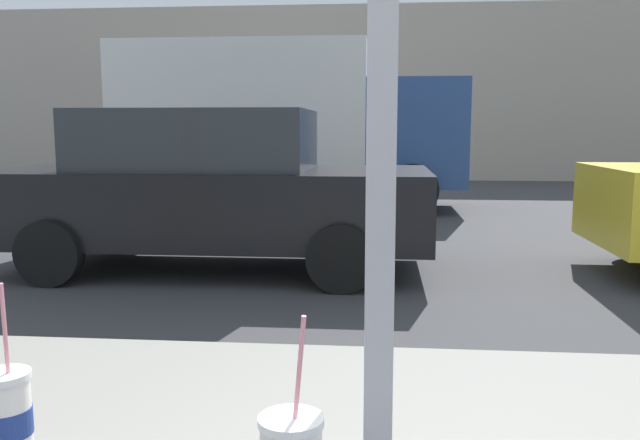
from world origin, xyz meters
TOP-DOWN VIEW (x-y plane):
  - ground_plane at (0.00, 8.00)m, footprint 60.00×60.00m
  - building_facade_far at (0.00, 18.75)m, footprint 28.00×1.20m
  - soda_cup_right at (-0.62, -0.05)m, footprint 0.09×0.09m
  - parked_car_black at (-1.79, 5.81)m, footprint 4.49×2.06m
  - box_truck at (-1.84, 11.29)m, footprint 6.30×2.44m

SIDE VIEW (x-z plane):
  - ground_plane at x=0.00m, z-range 0.00..0.00m
  - parked_car_black at x=-1.79m, z-range 0.02..1.71m
  - soda_cup_right at x=-0.62m, z-range 0.85..1.18m
  - box_truck at x=-1.84m, z-range 0.12..3.14m
  - building_facade_far at x=0.00m, z-range 0.00..4.95m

